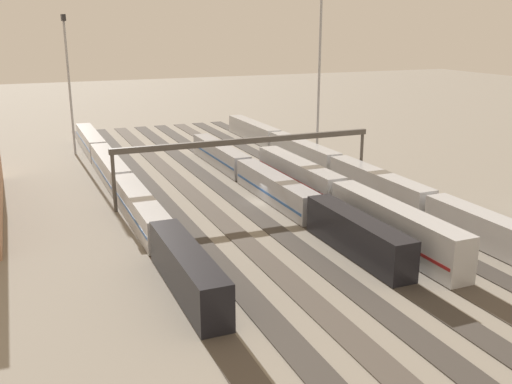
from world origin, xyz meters
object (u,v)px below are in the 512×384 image
(train_on_track_2, at_px, (340,198))
(light_mast_0, at_px, (320,54))
(train_on_track_0, at_px, (378,184))
(signal_gantry, at_px, (248,145))
(train_on_track_3, at_px, (269,184))
(train_on_track_7, at_px, (120,181))
(light_mast_1, at_px, (68,67))

(train_on_track_2, xyz_separation_m, light_mast_0, (29.25, -12.48, 17.00))
(train_on_track_2, bearing_deg, light_mast_0, -23.11)
(train_on_track_0, relative_size, train_on_track_2, 2.54)
(train_on_track_2, xyz_separation_m, signal_gantry, (13.78, 7.50, 5.13))
(train_on_track_0, xyz_separation_m, signal_gantry, (7.95, 17.50, 5.71))
(train_on_track_0, bearing_deg, train_on_track_3, 68.68)
(light_mast_0, relative_size, signal_gantry, 0.78)
(train_on_track_7, bearing_deg, light_mast_1, 5.84)
(train_on_track_7, bearing_deg, light_mast_0, -78.72)
(light_mast_0, xyz_separation_m, light_mast_1, (24.67, 40.77, -2.63))
(train_on_track_0, xyz_separation_m, light_mast_0, (23.42, -2.48, 17.58))
(light_mast_0, height_order, signal_gantry, light_mast_0)
(train_on_track_0, bearing_deg, train_on_track_2, 120.25)
(train_on_track_3, height_order, signal_gantry, signal_gantry)
(light_mast_0, distance_m, signal_gantry, 27.92)
(train_on_track_2, height_order, train_on_track_7, train_on_track_2)
(train_on_track_7, height_order, light_mast_1, light_mast_1)
(train_on_track_2, distance_m, light_mast_0, 36.06)
(train_on_track_3, distance_m, signal_gantry, 6.52)
(light_mast_0, bearing_deg, train_on_track_0, 173.95)
(train_on_track_2, distance_m, train_on_track_7, 33.16)
(train_on_track_2, relative_size, light_mast_1, 1.78)
(light_mast_1, bearing_deg, train_on_track_7, -174.16)
(train_on_track_7, distance_m, light_mast_1, 35.58)
(signal_gantry, bearing_deg, light_mast_0, -52.25)
(train_on_track_0, xyz_separation_m, light_mast_1, (48.09, 38.29, 14.95))
(train_on_track_3, relative_size, light_mast_1, 2.50)
(train_on_track_2, bearing_deg, train_on_track_7, 48.94)
(train_on_track_7, xyz_separation_m, signal_gantry, (-8.00, -17.50, 5.66))
(signal_gantry, bearing_deg, light_mast_1, 27.38)
(train_on_track_2, bearing_deg, signal_gantry, 28.56)
(train_on_track_3, distance_m, train_on_track_2, 12.72)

